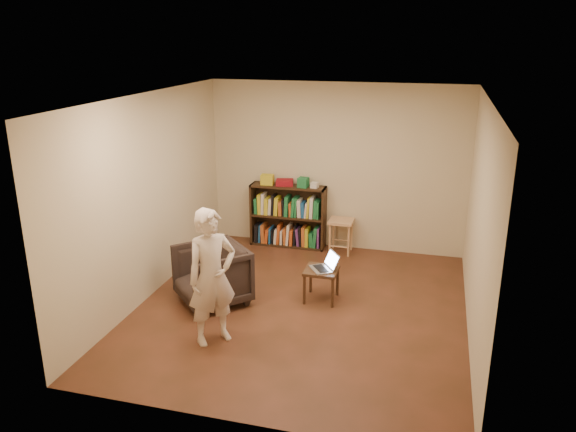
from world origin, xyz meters
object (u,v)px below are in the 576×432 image
(armchair, at_px, (212,275))
(person, at_px, (212,277))
(stool, at_px, (341,226))
(side_table, at_px, (321,274))
(bookshelf, at_px, (288,219))
(laptop, at_px, (325,265))

(armchair, relative_size, person, 0.53)
(stool, height_order, side_table, stool)
(side_table, distance_m, person, 1.66)
(bookshelf, relative_size, laptop, 2.80)
(stool, distance_m, side_table, 1.69)
(stool, relative_size, laptop, 1.25)
(stool, bearing_deg, person, -106.88)
(bookshelf, distance_m, armchair, 2.25)
(bookshelf, bearing_deg, person, -90.52)
(person, bearing_deg, side_table, 6.98)
(stool, xyz_separation_m, side_table, (0.04, -1.69, -0.08))
(armchair, relative_size, laptop, 1.91)
(stool, height_order, laptop, laptop)
(laptop, xyz_separation_m, person, (-0.99, -1.31, 0.29))
(armchair, distance_m, laptop, 1.44)
(stool, distance_m, laptop, 1.67)
(bookshelf, distance_m, stool, 0.88)
(bookshelf, bearing_deg, armchair, -100.45)
(side_table, xyz_separation_m, laptop, (0.05, 0.02, 0.12))
(armchair, bearing_deg, stool, 103.48)
(person, bearing_deg, stool, 26.24)
(armchair, height_order, laptop, armchair)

